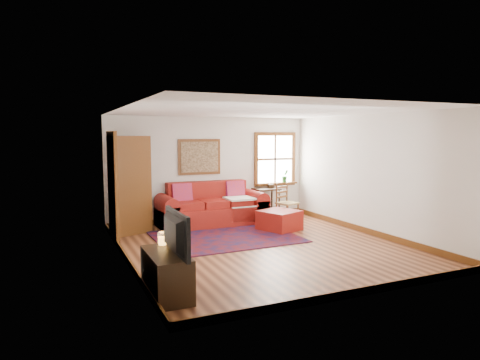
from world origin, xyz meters
name	(u,v)px	position (x,y,z in m)	size (l,w,h in m)	color
ground	(262,246)	(0.00, 0.00, 0.00)	(5.50, 5.50, 0.00)	#492213
room_envelope	(263,158)	(0.00, 0.02, 1.65)	(5.04, 5.54, 2.52)	silver
window	(276,164)	(1.78, 2.70, 1.31)	(1.18, 0.20, 1.38)	white
doorway	(125,185)	(-2.21, 1.78, 1.07)	(0.89, 1.08, 2.14)	black
framed_artwork	(199,157)	(-0.30, 2.71, 1.55)	(1.05, 0.07, 0.85)	brown
persian_rug	(225,237)	(-0.37, 0.94, 0.01)	(2.74, 2.20, 0.02)	#5E0D0E
red_leather_sofa	(212,210)	(-0.17, 2.27, 0.32)	(2.50, 1.03, 0.98)	maroon
red_ottoman	(279,220)	(0.96, 1.07, 0.21)	(0.75, 0.75, 0.43)	maroon
side_table	(266,193)	(1.35, 2.42, 0.62)	(0.62, 0.47, 0.75)	black
ladder_back_chair	(286,201)	(1.51, 1.76, 0.50)	(0.54, 0.53, 0.92)	tan
media_cabinet	(166,274)	(-2.25, -1.68, 0.28)	(0.46, 1.03, 0.56)	black
television	(170,233)	(-2.23, -1.81, 0.84)	(0.96, 0.13, 0.55)	black
candle_hurricane	(162,239)	(-2.20, -1.28, 0.65)	(0.12, 0.12, 0.18)	silver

